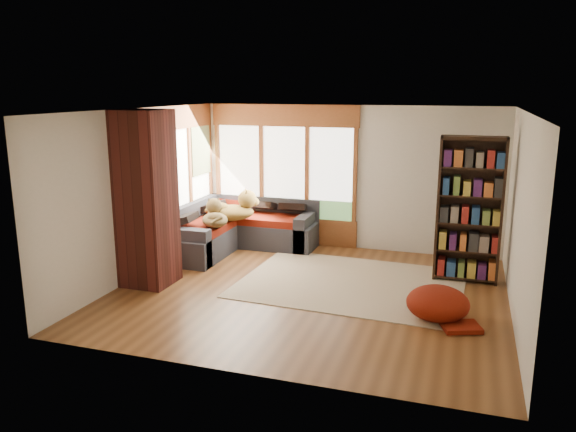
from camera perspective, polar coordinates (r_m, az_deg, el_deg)
The scene contains 17 objects.
floor at distance 8.23m, azimuth 2.13°, elevation -7.73°, with size 5.50×5.50×0.00m, color brown.
ceiling at distance 7.70m, azimuth 2.29°, elevation 10.67°, with size 5.50×5.50×0.00m, color white.
wall_back at distance 10.25m, azimuth 6.03°, elevation 3.88°, with size 5.50×0.04×2.60m, color silver.
wall_front at distance 5.57m, azimuth -4.84°, elevation -3.86°, with size 5.50×0.04×2.60m, color silver.
wall_left at distance 8.99m, azimuth -14.92°, elevation 2.23°, with size 0.04×5.00×2.60m, color silver.
wall_right at distance 7.61m, azimuth 22.54°, elevation -0.24°, with size 0.04×5.00×2.60m, color silver.
windows_back at distance 10.53m, azimuth -0.42°, elevation 4.46°, with size 2.82×0.10×1.90m.
windows_left at distance 9.98m, azimuth -11.08°, elevation 3.75°, with size 0.10×2.62×1.90m.
roller_blind at distance 10.64m, azimuth -8.87°, elevation 6.57°, with size 0.03×0.72×0.90m, color #768454.
brick_chimney at distance 8.52m, azimuth -14.20°, elevation 1.69°, with size 0.70×0.70×2.60m, color #471914.
sectional_sofa at distance 10.30m, azimuth -5.75°, elevation -1.74°, with size 2.20×2.20×0.80m.
area_rug at distance 8.62m, azimuth 6.41°, elevation -6.78°, with size 3.26×2.50×0.01m, color beige.
bookshelf at distance 8.84m, azimuth 17.94°, elevation 0.57°, with size 0.95×0.32×2.21m.
pouf at distance 7.49m, azimuth 14.97°, elevation -8.48°, with size 0.80×0.80×0.43m, color maroon.
dog_tan at distance 10.05m, azimuth -5.43°, elevation 0.67°, with size 0.98×0.85×0.48m.
dog_brindle at distance 9.70m, azimuth -7.46°, elevation -0.11°, with size 0.70×0.80×0.39m.
throw_pillows at distance 10.30m, azimuth -5.29°, elevation 1.06°, with size 1.98×1.68×0.45m.
Camera 1 is at (2.09, -7.41, 2.91)m, focal length 35.00 mm.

